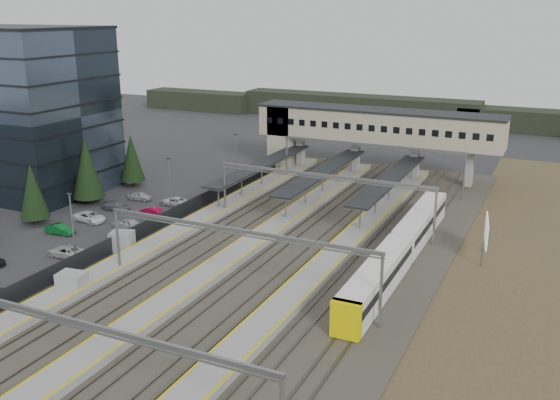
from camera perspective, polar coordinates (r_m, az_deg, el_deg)
The scene contains 15 objects.
ground at distance 72.69m, azimuth -9.18°, elevation -4.63°, with size 220.00×220.00×0.00m, color #2B2B2D.
office_building at distance 101.73m, azimuth -22.78°, elevation 7.59°, with size 24.30×18.30×24.30m.
conifer_row at distance 82.62m, azimuth -23.63°, elevation 0.32°, with size 4.42×49.82×9.50m.
car_park at distance 76.62m, azimuth -20.28°, elevation -3.88°, with size 10.72×44.57×1.29m.
lampposts at distance 76.79m, azimuth -13.76°, elevation -0.30°, with size 0.50×53.25×8.07m.
fence at distance 79.73m, azimuth -11.08°, elevation -2.00°, with size 0.08×90.00×2.00m.
relay_cabin_near at distance 64.24m, azimuth -18.45°, elevation -7.25°, with size 2.86×2.25×2.20m.
relay_cabin_far at distance 73.78m, azimuth -14.24°, elevation -3.67°, with size 2.97×2.68×2.28m.
rail_corridor at distance 72.19m, azimuth -0.78°, elevation -4.32°, with size 34.00×90.00×0.92m.
canopies at distance 91.22m, azimuth 3.93°, elevation 2.61°, with size 23.10×30.00×3.28m.
footbridge at distance 103.97m, azimuth 7.37°, elevation 6.55°, with size 40.40×6.40×11.20m.
gantries at distance 67.50m, azimuth 0.50°, elevation -0.71°, with size 28.40×62.28×7.17m.
train at distance 68.25m, azimuth 10.94°, elevation -4.51°, with size 2.60×36.18×3.28m.
billboard at distance 72.10m, azimuth 18.35°, elevation -2.83°, with size 1.01×5.58×4.71m.
treeline_far at distance 150.36m, azimuth 19.25°, elevation 7.03°, with size 170.00×19.00×7.00m.
Camera 1 is at (38.78, -55.47, 26.51)m, focal length 40.00 mm.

